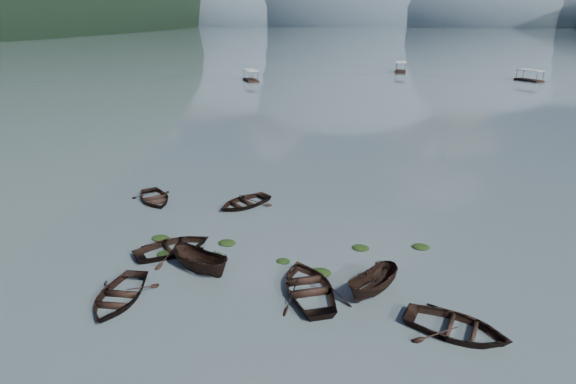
% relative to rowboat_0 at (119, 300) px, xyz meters
% --- Properties ---
extents(ground_plane, '(2400.00, 2400.00, 0.00)m').
position_rel_rowboat_0_xyz_m(ground_plane, '(6.56, -0.46, 0.00)').
color(ground_plane, '#49575B').
extents(haze_mtn_a, '(520.00, 520.00, 280.00)m').
position_rel_rowboat_0_xyz_m(haze_mtn_a, '(-253.44, 899.54, 0.00)').
color(haze_mtn_a, '#475666').
rests_on(haze_mtn_a, ground).
extents(haze_mtn_b, '(520.00, 520.00, 340.00)m').
position_rel_rowboat_0_xyz_m(haze_mtn_b, '(-53.44, 899.54, 0.00)').
color(haze_mtn_b, '#475666').
rests_on(haze_mtn_b, ground).
extents(haze_mtn_c, '(520.00, 520.00, 260.00)m').
position_rel_rowboat_0_xyz_m(haze_mtn_c, '(146.56, 899.54, 0.00)').
color(haze_mtn_c, '#475666').
rests_on(haze_mtn_c, ground).
extents(haze_mtn_d, '(520.00, 520.00, 220.00)m').
position_rel_rowboat_0_xyz_m(haze_mtn_d, '(326.56, 899.54, 0.00)').
color(haze_mtn_d, '#475666').
rests_on(haze_mtn_d, ground).
extents(rowboat_0, '(3.53, 4.72, 0.93)m').
position_rel_rowboat_0_xyz_m(rowboat_0, '(0.00, 0.00, 0.00)').
color(rowboat_0, black).
rests_on(rowboat_0, ground).
extents(rowboat_1, '(5.72, 5.64, 0.97)m').
position_rel_rowboat_0_xyz_m(rowboat_1, '(0.60, 5.27, 0.00)').
color(rowboat_1, black).
rests_on(rowboat_1, ground).
extents(rowboat_2, '(4.28, 3.01, 1.55)m').
position_rel_rowboat_0_xyz_m(rowboat_2, '(3.12, 3.46, 0.00)').
color(rowboat_2, black).
rests_on(rowboat_2, ground).
extents(rowboat_3, '(5.39, 6.13, 1.06)m').
position_rel_rowboat_0_xyz_m(rowboat_3, '(9.46, 2.53, 0.00)').
color(rowboat_3, black).
rests_on(rowboat_3, ground).
extents(rowboat_4, '(5.49, 4.62, 0.97)m').
position_rel_rowboat_0_xyz_m(rowboat_4, '(16.54, 0.61, 0.00)').
color(rowboat_4, black).
rests_on(rowboat_4, ground).
extents(rowboat_5, '(3.33, 4.00, 1.49)m').
position_rel_rowboat_0_xyz_m(rowboat_5, '(12.74, 3.10, 0.00)').
color(rowboat_5, black).
rests_on(rowboat_5, ground).
extents(rowboat_6, '(5.15, 5.32, 0.90)m').
position_rel_rowboat_0_xyz_m(rowboat_6, '(-4.34, 12.62, 0.00)').
color(rowboat_6, black).
rests_on(rowboat_6, ground).
extents(rowboat_7, '(5.20, 5.44, 0.92)m').
position_rel_rowboat_0_xyz_m(rowboat_7, '(2.81, 13.15, 0.00)').
color(rowboat_7, black).
rests_on(rowboat_7, ground).
extents(weed_clump_0, '(1.10, 0.90, 0.24)m').
position_rel_rowboat_0_xyz_m(weed_clump_0, '(0.29, 4.78, 0.00)').
color(weed_clump_0, black).
rests_on(weed_clump_0, ground).
extents(weed_clump_1, '(1.13, 0.90, 0.25)m').
position_rel_rowboat_0_xyz_m(weed_clump_1, '(3.51, 6.89, 0.00)').
color(weed_clump_1, black).
rests_on(weed_clump_1, ground).
extents(weed_clump_2, '(1.20, 0.96, 0.26)m').
position_rel_rowboat_0_xyz_m(weed_clump_2, '(9.82, 4.49, 0.00)').
color(weed_clump_2, black).
rests_on(weed_clump_2, ground).
extents(weed_clump_3, '(0.82, 0.69, 0.18)m').
position_rel_rowboat_0_xyz_m(weed_clump_3, '(7.48, 5.38, 0.00)').
color(weed_clump_3, black).
rests_on(weed_clump_3, ground).
extents(weed_clump_4, '(1.08, 0.86, 0.22)m').
position_rel_rowboat_0_xyz_m(weed_clump_4, '(11.91, 7.89, 0.00)').
color(weed_clump_4, black).
rests_on(weed_clump_4, ground).
extents(weed_clump_5, '(1.15, 0.93, 0.24)m').
position_rel_rowboat_0_xyz_m(weed_clump_5, '(-0.99, 6.68, 0.00)').
color(weed_clump_5, black).
rests_on(weed_clump_5, ground).
extents(weed_clump_6, '(1.09, 0.91, 0.23)m').
position_rel_rowboat_0_xyz_m(weed_clump_6, '(3.30, 5.08, 0.00)').
color(weed_clump_6, black).
rests_on(weed_clump_6, ground).
extents(weed_clump_7, '(1.07, 0.86, 0.23)m').
position_rel_rowboat_0_xyz_m(weed_clump_7, '(15.63, 8.75, 0.00)').
color(weed_clump_7, black).
rests_on(weed_clump_7, ground).
extents(pontoon_left, '(5.12, 6.55, 2.33)m').
position_rel_rowboat_0_xyz_m(pontoon_left, '(-15.97, 82.81, 0.00)').
color(pontoon_left, black).
rests_on(pontoon_left, ground).
extents(pontoon_centre, '(3.08, 6.70, 2.51)m').
position_rel_rowboat_0_xyz_m(pontoon_centre, '(17.85, 106.69, 0.00)').
color(pontoon_centre, black).
rests_on(pontoon_centre, ground).
extents(pontoon_right, '(5.52, 6.47, 2.34)m').
position_rel_rowboat_0_xyz_m(pontoon_right, '(45.79, 94.90, 0.00)').
color(pontoon_right, black).
rests_on(pontoon_right, ground).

